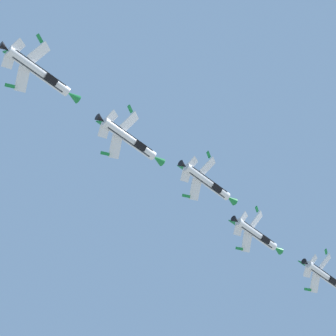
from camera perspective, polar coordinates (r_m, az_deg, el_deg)
The scene contains 5 objects.
fighter_jet_lead at distance 140.52m, azimuth 14.73°, elevation -9.95°, with size 13.70×10.72×7.46m.
fighter_jet_left_wing at distance 130.72m, azimuth 8.51°, elevation -6.35°, with size 13.70×10.57×8.01m.
fighter_jet_right_wing at distance 119.01m, azimuth 3.84°, elevation -1.42°, with size 13.70×10.71×7.48m.
fighter_jet_left_outer at distance 108.81m, azimuth -3.61°, elevation 2.67°, with size 13.70×10.62×7.68m.
fighter_jet_right_outer at distance 103.13m, azimuth -12.09°, elevation 8.86°, with size 13.70×10.70×7.49m.
Camera 1 is at (-4.77, -5.31, 1.72)m, focal length 63.92 mm.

